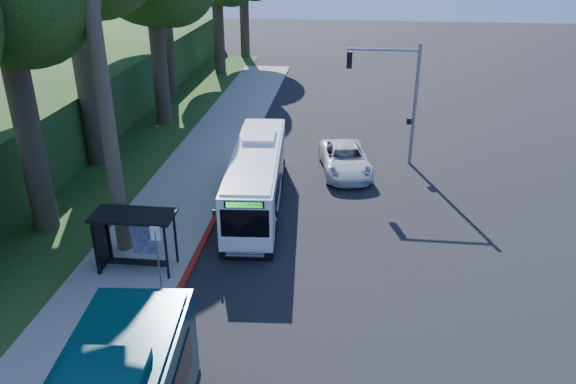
# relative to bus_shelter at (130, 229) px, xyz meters

# --- Properties ---
(ground) EXTENTS (140.00, 140.00, 0.00)m
(ground) POSITION_rel_bus_shelter_xyz_m (7.26, 2.86, -1.81)
(ground) COLOR black
(ground) RESTS_ON ground
(sidewalk) EXTENTS (4.50, 70.00, 0.12)m
(sidewalk) POSITION_rel_bus_shelter_xyz_m (-0.04, 2.86, -1.75)
(sidewalk) COLOR gray
(sidewalk) RESTS_ON ground
(red_curb) EXTENTS (0.25, 30.00, 0.13)m
(red_curb) POSITION_rel_bus_shelter_xyz_m (2.26, -1.14, -1.74)
(red_curb) COLOR maroon
(red_curb) RESTS_ON ground
(grass_verge) EXTENTS (8.00, 70.00, 0.06)m
(grass_verge) POSITION_rel_bus_shelter_xyz_m (-5.74, 7.86, -1.78)
(grass_verge) COLOR #234719
(grass_verge) RESTS_ON ground
(bus_shelter) EXTENTS (3.20, 1.51, 2.55)m
(bus_shelter) POSITION_rel_bus_shelter_xyz_m (0.00, 0.00, 0.00)
(bus_shelter) COLOR black
(bus_shelter) RESTS_ON ground
(stop_sign_pole) EXTENTS (0.35, 0.06, 3.17)m
(stop_sign_pole) POSITION_rel_bus_shelter_xyz_m (1.86, -2.14, 0.28)
(stop_sign_pole) COLOR gray
(stop_sign_pole) RESTS_ON ground
(traffic_signal_pole) EXTENTS (4.10, 0.30, 7.00)m
(traffic_signal_pole) POSITION_rel_bus_shelter_xyz_m (11.04, 12.86, 2.62)
(traffic_signal_pole) COLOR gray
(traffic_signal_pole) RESTS_ON ground
(white_bus) EXTENTS (3.01, 10.78, 3.17)m
(white_bus) POSITION_rel_bus_shelter_xyz_m (4.02, 6.42, -0.26)
(white_bus) COLOR white
(white_bus) RESTS_ON ground
(pickup) EXTENTS (3.41, 5.90, 1.54)m
(pickup) POSITION_rel_bus_shelter_xyz_m (8.28, 11.08, -1.03)
(pickup) COLOR silver
(pickup) RESTS_ON ground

